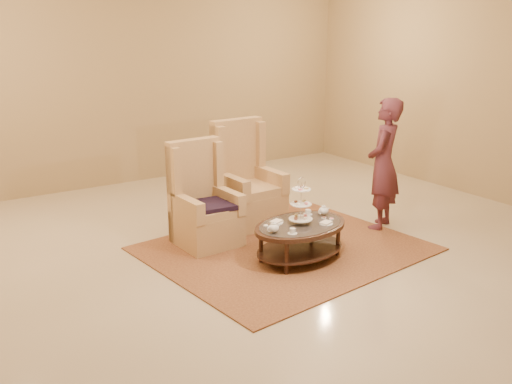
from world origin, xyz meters
TOP-DOWN VIEW (x-y plane):
  - ground at (0.00, 0.00)m, footprint 8.00×8.00m
  - ceiling at (0.00, 0.00)m, footprint 8.00×8.00m
  - wall_back at (0.00, 4.00)m, footprint 8.00×0.04m
  - wall_right at (4.00, 0.00)m, footprint 0.04×8.00m
  - rug at (0.23, 0.15)m, footprint 3.23×2.79m
  - tea_table at (0.19, -0.19)m, footprint 1.24×0.92m
  - armchair_left at (-0.47, 0.86)m, footprint 0.70×0.73m
  - armchair_right at (0.36, 1.22)m, footprint 0.76×0.79m
  - person at (1.72, 0.10)m, footprint 0.73×0.67m

SIDE VIEW (x-z plane):
  - ground at x=0.00m, z-range 0.00..0.00m
  - ceiling at x=0.00m, z-range -0.01..0.01m
  - rug at x=0.23m, z-range 0.00..0.02m
  - tea_table at x=0.19m, z-range -0.13..0.83m
  - armchair_left at x=-0.47m, z-range -0.20..1.04m
  - armchair_right at x=0.36m, z-range -0.22..1.14m
  - person at x=1.72m, z-range 0.00..1.69m
  - wall_back at x=0.00m, z-range 0.00..3.50m
  - wall_right at x=4.00m, z-range 0.00..3.50m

